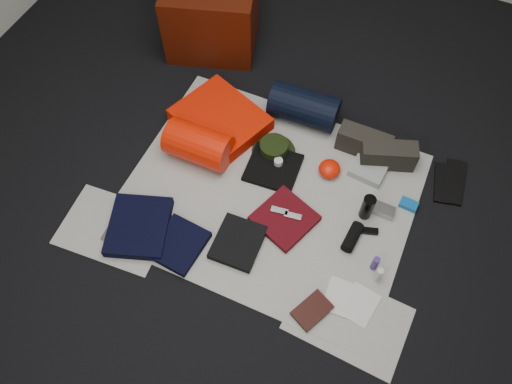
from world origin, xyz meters
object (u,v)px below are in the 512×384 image
at_px(stuff_sack, 198,145).
at_px(compact_camera, 384,210).
at_px(water_bottle, 367,207).
at_px(navy_duffel, 304,107).
at_px(red_cabinet, 212,15).
at_px(sleeping_pad, 220,119).
at_px(paperback_book, 312,310).

relative_size(stuff_sack, compact_camera, 3.30).
bearing_deg(water_bottle, stuff_sack, -178.96).
xyz_separation_m(navy_duffel, compact_camera, (0.66, -0.45, -0.09)).
height_order(red_cabinet, stuff_sack, red_cabinet).
bearing_deg(sleeping_pad, navy_duffel, 29.41).
bearing_deg(navy_duffel, compact_camera, -36.36).
distance_m(stuff_sack, compact_camera, 1.13).
bearing_deg(stuff_sack, red_cabinet, 111.46).
bearing_deg(paperback_book, compact_camera, 102.22).
bearing_deg(paperback_book, navy_duffel, 139.18).
xyz_separation_m(red_cabinet, sleeping_pad, (0.36, -0.63, -0.19)).
bearing_deg(compact_camera, red_cabinet, 152.83).
relative_size(red_cabinet, compact_camera, 5.01).
height_order(sleeping_pad, navy_duffel, navy_duffel).
relative_size(sleeping_pad, navy_duffel, 1.25).
distance_m(red_cabinet, paperback_book, 2.01).
bearing_deg(compact_camera, water_bottle, -146.74).
height_order(navy_duffel, paperback_book, navy_duffel).
bearing_deg(navy_duffel, paperback_book, -68.91).
relative_size(sleeping_pad, paperback_book, 2.69).
height_order(red_cabinet, compact_camera, red_cabinet).
xyz_separation_m(sleeping_pad, compact_camera, (1.11, -0.19, -0.02)).
relative_size(sleeping_pad, water_bottle, 3.00).
relative_size(water_bottle, paperback_book, 0.90).
height_order(sleeping_pad, stuff_sack, stuff_sack).
height_order(red_cabinet, sleeping_pad, red_cabinet).
height_order(stuff_sack, water_bottle, stuff_sack).
height_order(sleeping_pad, water_bottle, water_bottle).
height_order(compact_camera, paperback_book, compact_camera).
height_order(navy_duffel, water_bottle, navy_duffel).
bearing_deg(water_bottle, paperback_book, -96.54).
bearing_deg(paperback_book, sleeping_pad, 162.59).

